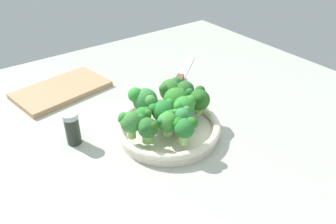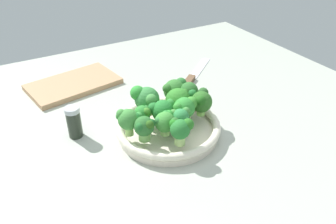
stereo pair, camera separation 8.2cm
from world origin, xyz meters
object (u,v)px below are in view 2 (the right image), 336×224
object	(u,v)px
bowl	(168,128)
broccoli_floret_3	(128,119)
broccoli_floret_11	(201,101)
knife	(192,77)
broccoli_floret_6	(189,92)
broccoli_floret_10	(175,90)
broccoli_floret_0	(142,114)
broccoli_floret_8	(144,127)
broccoli_floret_7	(180,129)
broccoli_floret_5	(145,98)
cutting_board	(73,84)
broccoli_floret_1	(161,111)
broccoli_floret_4	(180,117)
broccoli_floret_12	(165,122)
pepper_shaker	(74,122)
broccoli_floret_9	(185,108)
broccoli_floret_2	(178,100)

from	to	relation	value
bowl	broccoli_floret_3	size ratio (longest dim) A/B	3.90
broccoli_floret_11	knife	distance (cm)	27.83
broccoli_floret_6	broccoli_floret_10	distance (cm)	3.94
broccoli_floret_0	broccoli_floret_8	size ratio (longest dim) A/B	0.91
broccoli_floret_7	knife	world-z (taller)	broccoli_floret_7
broccoli_floret_5	cutting_board	bearing A→B (deg)	108.85
broccoli_floret_1	broccoli_floret_6	bearing A→B (deg)	19.80
bowl	broccoli_floret_4	bearing A→B (deg)	-77.73
broccoli_floret_12	pepper_shaker	bearing A→B (deg)	140.25
cutting_board	broccoli_floret_1	bearing A→B (deg)	-71.82
broccoli_floret_6	pepper_shaker	world-z (taller)	broccoli_floret_6
broccoli_floret_0	broccoli_floret_9	world-z (taller)	broccoli_floret_9
broccoli_floret_1	cutting_board	distance (cm)	38.54
bowl	cutting_board	size ratio (longest dim) A/B	0.97
broccoli_floret_5	knife	bearing A→B (deg)	33.45
broccoli_floret_4	broccoli_floret_8	size ratio (longest dim) A/B	0.94
broccoli_floret_4	broccoli_floret_12	world-z (taller)	broccoli_floret_12
broccoli_floret_3	broccoli_floret_8	size ratio (longest dim) A/B	1.11
broccoli_floret_0	broccoli_floret_8	bearing A→B (deg)	-111.09
broccoli_floret_5	broccoli_floret_7	bearing A→B (deg)	-84.76
broccoli_floret_11	bowl	bearing A→B (deg)	173.19
bowl	pepper_shaker	xyz separation A→B (cm)	(-20.36, 10.66, 2.36)
broccoli_floret_1	knife	bearing A→B (deg)	43.39
broccoli_floret_0	broccoli_floret_8	distance (cm)	5.50
broccoli_floret_4	broccoli_floret_12	distance (cm)	3.84
broccoli_floret_2	broccoli_floret_7	size ratio (longest dim) A/B	1.12
broccoli_floret_5	knife	world-z (taller)	broccoli_floret_5
broccoli_floret_5	broccoli_floret_12	world-z (taller)	broccoli_floret_5
broccoli_floret_7	broccoli_floret_12	world-z (taller)	broccoli_floret_7
broccoli_floret_0	broccoli_floret_7	world-z (taller)	broccoli_floret_7
broccoli_floret_8	broccoli_floret_1	bearing A→B (deg)	31.86
knife	cutting_board	bearing A→B (deg)	158.42
broccoli_floret_6	knife	bearing A→B (deg)	54.12
broccoli_floret_2	broccoli_floret_3	xyz separation A→B (cm)	(-14.52, -2.41, 0.47)
broccoli_floret_3	knife	distance (cm)	39.94
broccoli_floret_3	broccoli_floret_10	xyz separation A→B (cm)	(16.48, 7.11, -0.30)
broccoli_floret_2	pepper_shaker	distance (cm)	26.03
broccoli_floret_0	broccoli_floret_6	world-z (taller)	broccoli_floret_6
broccoli_floret_7	broccoli_floret_9	size ratio (longest dim) A/B	0.91
broccoli_floret_11	broccoli_floret_8	bearing A→B (deg)	-171.43
broccoli_floret_2	knife	bearing A→B (deg)	48.62
broccoli_floret_1	broccoli_floret_11	bearing A→B (deg)	-8.01
broccoli_floret_2	broccoli_floret_8	distance (cm)	13.72
broccoli_floret_3	broccoli_floret_7	world-z (taller)	broccoli_floret_3
broccoli_floret_8	broccoli_floret_9	size ratio (longest dim) A/B	0.88
broccoli_floret_8	broccoli_floret_11	world-z (taller)	broccoli_floret_11
knife	broccoli_floret_7	bearing A→B (deg)	-127.08
broccoli_floret_9	pepper_shaker	distance (cm)	27.29
knife	broccoli_floret_2	bearing A→B (deg)	-131.38
broccoli_floret_1	broccoli_floret_6	xyz separation A→B (cm)	(10.03, 3.61, 0.68)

